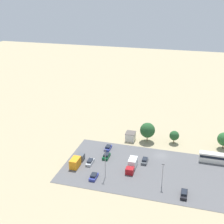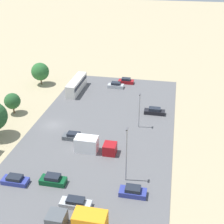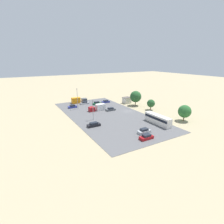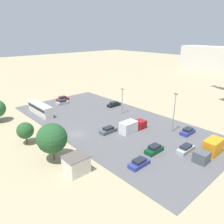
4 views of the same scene
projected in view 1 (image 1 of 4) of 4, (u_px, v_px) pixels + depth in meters
ground_plane at (161, 155)px, 111.97m from camera, size 400.00×400.00×0.00m
parking_lot_surface at (156, 172)px, 102.22m from camera, size 61.61×30.22×0.08m
shed_building at (131, 136)px, 122.48m from camera, size 3.74×4.14×3.27m
bus at (217, 158)px, 106.74m from camera, size 11.74×2.47×3.38m
parked_car_1 at (90, 162)px, 106.59m from camera, size 1.80×4.71×1.43m
parked_car_2 at (106, 156)px, 110.07m from camera, size 1.93×4.28×1.62m
parked_car_3 at (94, 177)px, 98.40m from camera, size 2.00×4.24×1.52m
parked_car_4 at (184, 194)px, 90.18m from camera, size 1.87×4.79×1.55m
parked_car_5 at (108, 148)px, 115.84m from camera, size 1.89×4.35×1.43m
parked_car_6 at (145, 161)px, 107.31m from camera, size 1.88×4.50×1.48m
parked_truck_0 at (132, 165)px, 103.54m from camera, size 2.56×7.83×2.91m
parked_truck_1 at (77, 161)px, 105.53m from camera, size 2.59×8.28×3.12m
tree_near_shed at (224, 139)px, 115.45m from camera, size 4.98×4.98×6.34m
tree_apron_mid at (148, 130)px, 120.56m from camera, size 5.84×5.84×7.62m
tree_apron_far at (174, 136)px, 119.64m from camera, size 3.72×3.72×5.05m
light_pole_lot_centre at (163, 174)px, 93.10m from camera, size 0.90×0.28×7.81m
light_pole_lot_edge at (105, 162)px, 97.21m from camera, size 0.90×0.28×9.92m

